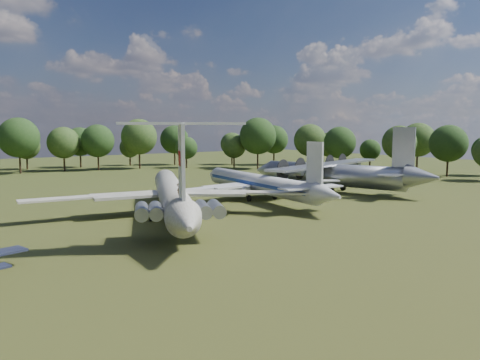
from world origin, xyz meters
TOP-DOWN VIEW (x-y plane):
  - ground at (0.00, 0.00)m, footprint 300.00×300.00m
  - il62_airliner at (1.80, 2.78)m, footprint 56.45×62.18m
  - tu104_jet at (21.30, 8.18)m, footprint 37.53×46.89m
  - an12_transport at (39.02, 7.86)m, footprint 45.84×48.81m
  - person_on_il62 at (-4.00, -9.84)m, footprint 0.73×0.60m

SIDE VIEW (x-z plane):
  - ground at x=0.00m, z-range 0.00..0.00m
  - tu104_jet at x=21.30m, z-range 0.00..4.32m
  - il62_airliner at x=1.80m, z-range 0.00..4.96m
  - an12_transport at x=39.02m, z-range 0.00..5.34m
  - person_on_il62 at x=-4.00m, z-range 4.96..6.66m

